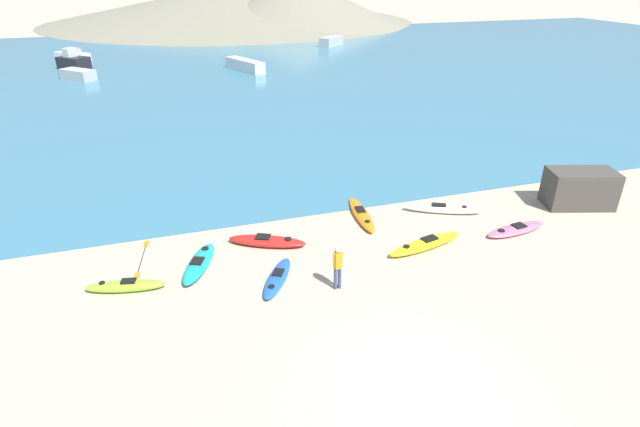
# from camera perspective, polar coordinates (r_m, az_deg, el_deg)

# --- Properties ---
(ground_plane) EXTENTS (400.00, 400.00, 0.00)m
(ground_plane) POSITION_cam_1_polar(r_m,az_deg,el_deg) (13.86, 10.68, -19.70)
(ground_plane) COLOR tan
(bay_water) EXTENTS (160.00, 70.00, 0.06)m
(bay_water) POSITION_cam_1_polar(r_m,az_deg,el_deg) (54.94, -12.60, 15.61)
(bay_water) COLOR teal
(bay_water) RESTS_ON ground_plane
(far_hill_left) EXTENTS (70.00, 70.00, 6.50)m
(far_hill_left) POSITION_cam_1_polar(r_m,az_deg,el_deg) (106.25, -10.14, 22.61)
(far_hill_left) COLOR gray
(far_hill_left) RESTS_ON ground_plane
(far_hill_midleft) EXTENTS (38.15, 38.15, 7.92)m
(far_hill_midleft) POSITION_cam_1_polar(r_m,az_deg,el_deg) (96.48, -2.49, 23.02)
(far_hill_midleft) COLOR gray
(far_hill_midleft) RESTS_ON ground_plane
(kayak_on_sand_0) EXTENTS (3.31, 2.00, 0.40)m
(kayak_on_sand_0) POSITION_cam_1_polar(r_m,az_deg,el_deg) (22.82, 13.81, 0.50)
(kayak_on_sand_0) COLOR white
(kayak_on_sand_0) RESTS_ON ground_plane
(kayak_on_sand_1) EXTENTS (1.82, 2.58, 0.30)m
(kayak_on_sand_1) POSITION_cam_1_polar(r_m,az_deg,el_deg) (17.61, -4.88, -7.32)
(kayak_on_sand_1) COLOR blue
(kayak_on_sand_1) RESTS_ON ground_plane
(kayak_on_sand_2) EXTENTS (1.82, 2.87, 0.40)m
(kayak_on_sand_2) POSITION_cam_1_polar(r_m,az_deg,el_deg) (18.76, -13.65, -5.55)
(kayak_on_sand_2) COLOR teal
(kayak_on_sand_2) RESTS_ON ground_plane
(kayak_on_sand_3) EXTENTS (2.97, 1.13, 0.30)m
(kayak_on_sand_3) POSITION_cam_1_polar(r_m,az_deg,el_deg) (22.11, 21.48, -1.69)
(kayak_on_sand_3) COLOR #E5668C
(kayak_on_sand_3) RESTS_ON ground_plane
(kayak_on_sand_4) EXTENTS (3.12, 2.05, 0.39)m
(kayak_on_sand_4) POSITION_cam_1_polar(r_m,az_deg,el_deg) (19.75, -6.09, -3.15)
(kayak_on_sand_4) COLOR red
(kayak_on_sand_4) RESTS_ON ground_plane
(kayak_on_sand_5) EXTENTS (2.72, 1.12, 0.40)m
(kayak_on_sand_5) POSITION_cam_1_polar(r_m,az_deg,el_deg) (18.27, -21.36, -7.72)
(kayak_on_sand_5) COLOR #8CCC2D
(kayak_on_sand_5) RESTS_ON ground_plane
(kayak_on_sand_6) EXTENTS (1.03, 3.49, 0.31)m
(kayak_on_sand_6) POSITION_cam_1_polar(r_m,az_deg,el_deg) (21.89, 4.74, -0.07)
(kayak_on_sand_6) COLOR orange
(kayak_on_sand_6) RESTS_ON ground_plane
(kayak_on_sand_7) EXTENTS (3.58, 1.44, 0.39)m
(kayak_on_sand_7) POSITION_cam_1_polar(r_m,az_deg,el_deg) (19.89, 11.99, -3.40)
(kayak_on_sand_7) COLOR yellow
(kayak_on_sand_7) RESTS_ON ground_plane
(person_near_foreground) EXTENTS (0.33, 0.24, 1.65)m
(person_near_foreground) POSITION_cam_1_polar(r_m,az_deg,el_deg) (16.73, 2.04, -5.88)
(person_near_foreground) COLOR #384260
(person_near_foreground) RESTS_ON ground_plane
(moored_boat_0) EXTENTS (3.54, 3.53, 2.11)m
(moored_boat_0) POSITION_cam_1_polar(r_m,az_deg,el_deg) (60.36, -26.36, 15.28)
(moored_boat_0) COLOR black
(moored_boat_0) RESTS_ON bay_water
(moored_boat_1) EXTENTS (3.30, 5.69, 1.12)m
(moored_boat_1) POSITION_cam_1_polar(r_m,az_deg,el_deg) (54.22, -8.58, 16.43)
(moored_boat_1) COLOR white
(moored_boat_1) RESTS_ON bay_water
(moored_boat_2) EXTENTS (4.20, 4.29, 1.30)m
(moored_boat_2) POSITION_cam_1_polar(r_m,az_deg,el_deg) (66.80, -26.43, 15.88)
(moored_boat_2) COLOR white
(moored_boat_2) RESTS_ON bay_water
(moored_boat_3) EXTENTS (3.47, 3.52, 0.98)m
(moored_boat_3) POSITION_cam_1_polar(r_m,az_deg,el_deg) (54.22, -25.92, 14.08)
(moored_boat_3) COLOR #B2B2B7
(moored_boat_3) RESTS_ON bay_water
(moored_boat_4) EXTENTS (4.10, 3.92, 1.14)m
(moored_boat_4) POSITION_cam_1_polar(r_m,az_deg,el_deg) (71.32, 1.30, 19.09)
(moored_boat_4) COLOR #B2B2B7
(moored_boat_4) RESTS_ON bay_water
(loose_paddle) EXTENTS (0.60, 2.78, 0.03)m
(loose_paddle) POSITION_cam_1_polar(r_m,az_deg,el_deg) (19.94, -19.70, -4.93)
(loose_paddle) COLOR black
(loose_paddle) RESTS_ON ground_plane
(shoreline_rock) EXTENTS (3.25, 2.33, 1.69)m
(shoreline_rock) POSITION_cam_1_polar(r_m,az_deg,el_deg) (25.45, 27.55, 2.56)
(shoreline_rock) COLOR #423D38
(shoreline_rock) RESTS_ON ground_plane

